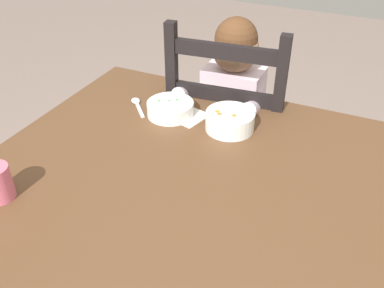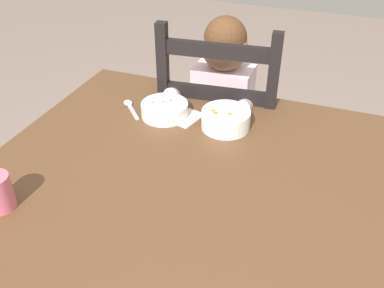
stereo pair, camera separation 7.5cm
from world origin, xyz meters
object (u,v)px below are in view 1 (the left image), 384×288
Objects in this scene: dining_table at (200,207)px; spoon at (137,103)px; child_figure at (230,103)px; bowl_of_peas at (170,108)px; dining_chair at (230,140)px; bowl_of_carrots at (230,120)px.

dining_table is 10.70× the size of spoon.
child_figure is 0.33m from bowl_of_peas.
dining_chair reaches higher than dining_table.
bowl_of_peas is at bearing 130.03° from dining_table.
child_figure reaches higher than dining_table.
bowl_of_carrots is at bearing -0.02° from bowl_of_peas.
dining_chair is at bearing 49.18° from spoon.
spoon is (-0.25, -0.28, 0.25)m from dining_chair.
child_figure reaches higher than spoon.
dining_chair is 0.17m from child_figure.
dining_table is 0.38m from bowl_of_peas.
child_figure is at bearing 109.61° from bowl_of_carrots.
child_figure is at bearing 102.69° from dining_table.
dining_chair reaches higher than bowl_of_carrots.
bowl_of_peas is at bearing -109.63° from child_figure.
dining_chair is at bearing 102.07° from dining_table.
dining_table is 0.61m from dining_chair.
dining_table is at bearing -77.93° from dining_chair.
child_figure is at bearing 70.37° from bowl_of_peas.
spoon reaches higher than dining_table.
spoon is (-0.14, 0.01, -0.02)m from bowl_of_peas.
spoon is at bearing -130.67° from child_figure.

